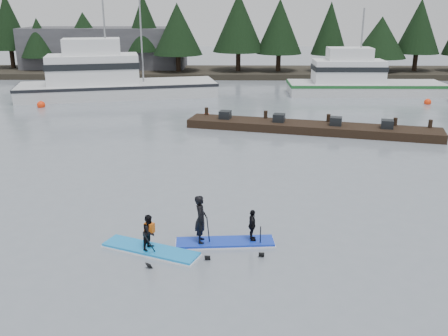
{
  "coord_description": "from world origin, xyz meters",
  "views": [
    {
      "loc": [
        0.28,
        -13.69,
        7.65
      ],
      "look_at": [
        0.0,
        6.0,
        1.1
      ],
      "focal_mm": 40.0,
      "sensor_mm": 36.0,
      "label": 1
    }
  ],
  "objects_px": {
    "fishing_boat_large": "(113,89)",
    "paddleboard_duo": "(220,228)",
    "paddleboard_solo": "(150,241)",
    "fishing_boat_medium": "(361,88)",
    "floating_dock": "(311,128)"
  },
  "relations": [
    {
      "from": "fishing_boat_large",
      "to": "paddleboard_duo",
      "type": "relative_size",
      "value": 5.15
    },
    {
      "from": "fishing_boat_medium",
      "to": "floating_dock",
      "type": "bearing_deg",
      "value": -115.51
    },
    {
      "from": "fishing_boat_medium",
      "to": "floating_dock",
      "type": "xyz_separation_m",
      "value": [
        -6.41,
        -13.53,
        -0.3
      ]
    },
    {
      "from": "paddleboard_solo",
      "to": "paddleboard_duo",
      "type": "bearing_deg",
      "value": 36.79
    },
    {
      "from": "paddleboard_duo",
      "to": "paddleboard_solo",
      "type": "bearing_deg",
      "value": -170.32
    },
    {
      "from": "fishing_boat_large",
      "to": "fishing_boat_medium",
      "type": "xyz_separation_m",
      "value": [
        21.44,
        1.6,
        -0.14
      ]
    },
    {
      "from": "paddleboard_solo",
      "to": "paddleboard_duo",
      "type": "distance_m",
      "value": 2.32
    },
    {
      "from": "fishing_boat_medium",
      "to": "fishing_boat_large",
      "type": "bearing_deg",
      "value": -175.91
    },
    {
      "from": "fishing_boat_large",
      "to": "fishing_boat_medium",
      "type": "height_order",
      "value": "fishing_boat_large"
    },
    {
      "from": "fishing_boat_medium",
      "to": "paddleboard_duo",
      "type": "distance_m",
      "value": 31.09
    },
    {
      "from": "paddleboard_duo",
      "to": "floating_dock",
      "type": "bearing_deg",
      "value": 66.66
    },
    {
      "from": "floating_dock",
      "to": "paddleboard_solo",
      "type": "relative_size",
      "value": 4.71
    },
    {
      "from": "fishing_boat_large",
      "to": "paddleboard_solo",
      "type": "bearing_deg",
      "value": -87.89
    },
    {
      "from": "fishing_boat_large",
      "to": "paddleboard_solo",
      "type": "distance_m",
      "value": 28.75
    },
    {
      "from": "floating_dock",
      "to": "paddleboard_duo",
      "type": "relative_size",
      "value": 4.72
    }
  ]
}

